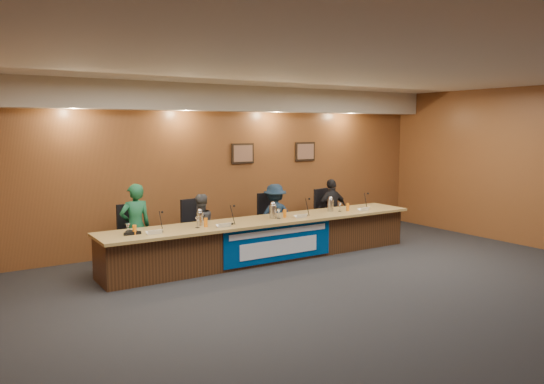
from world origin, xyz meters
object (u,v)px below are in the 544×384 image
at_px(panelist_c, 275,216).
at_px(office_chair_a, 134,240).
at_px(carafe_right, 330,205).
at_px(office_chair_d, 329,217).
at_px(carafe_mid, 273,212).
at_px(panelist_d, 332,210).
at_px(dais_body, 267,240).
at_px(banner, 279,243).
at_px(carafe_left, 200,219).
at_px(panelist_a, 135,226).
at_px(panelist_b, 200,227).
at_px(office_chair_c, 272,224).
at_px(office_chair_b, 198,232).
at_px(speakerphone, 131,233).

distance_m(panelist_c, office_chair_a, 2.82).
bearing_deg(carafe_right, office_chair_d, 52.92).
relative_size(panelist_c, carafe_mid, 5.40).
bearing_deg(panelist_d, dais_body, 20.34).
height_order(banner, office_chair_d, banner).
bearing_deg(carafe_left, carafe_mid, -2.95).
relative_size(banner, panelist_c, 1.72).
bearing_deg(office_chair_d, panelist_a, 168.05).
bearing_deg(panelist_b, office_chair_d, 179.35).
relative_size(office_chair_c, carafe_left, 2.13).
bearing_deg(carafe_left, panelist_b, 64.91).
height_order(banner, panelist_c, panelist_c).
height_order(panelist_c, carafe_left, panelist_c).
distance_m(office_chair_d, carafe_left, 3.45).
height_order(dais_body, office_chair_a, dais_body).
bearing_deg(panelist_b, carafe_mid, 145.88).
relative_size(office_chair_a, carafe_mid, 2.02).
xyz_separation_m(banner, panelist_c, (0.61, 1.08, 0.26)).
bearing_deg(office_chair_b, carafe_left, -120.64).
distance_m(office_chair_d, carafe_right, 1.00).
xyz_separation_m(dais_body, office_chair_a, (-2.20, 0.77, 0.13)).
relative_size(office_chair_b, carafe_right, 2.09).
height_order(carafe_right, speakerphone, carafe_right).
xyz_separation_m(banner, carafe_mid, (0.12, 0.39, 0.49)).
bearing_deg(office_chair_c, office_chair_a, -178.24).
height_order(carafe_left, carafe_mid, carafe_mid).
bearing_deg(office_chair_b, office_chair_d, -8.69).
bearing_deg(carafe_left, office_chair_a, 141.46).
bearing_deg(carafe_mid, office_chair_a, 161.13).
distance_m(office_chair_c, carafe_left, 2.08).
bearing_deg(office_chair_a, office_chair_c, -2.69).
xyz_separation_m(panelist_c, carafe_mid, (-0.49, -0.69, 0.23)).
bearing_deg(carafe_right, carafe_left, 179.70).
distance_m(office_chair_a, carafe_left, 1.22).
bearing_deg(speakerphone, panelist_c, 12.97).
xyz_separation_m(panelist_d, office_chair_d, (0.00, 0.10, -0.17)).
distance_m(office_chair_d, carafe_mid, 2.13).
height_order(panelist_c, panelist_d, panelist_d).
bearing_deg(carafe_left, dais_body, -2.10).
relative_size(panelist_c, carafe_left, 5.70).
distance_m(banner, office_chair_b, 1.56).
relative_size(office_chair_d, carafe_mid, 2.02).
relative_size(panelist_c, office_chair_d, 2.67).
bearing_deg(carafe_right, office_chair_a, 168.78).
height_order(office_chair_b, carafe_right, carafe_right).
distance_m(panelist_a, office_chair_c, 2.83).
xyz_separation_m(office_chair_a, speakerphone, (-0.31, -0.82, 0.30)).
bearing_deg(carafe_left, panelist_d, 10.47).
xyz_separation_m(office_chair_c, carafe_left, (-1.91, -0.72, 0.38)).
relative_size(office_chair_c, carafe_right, 2.09).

